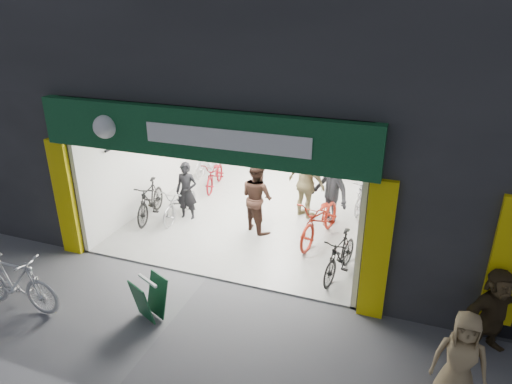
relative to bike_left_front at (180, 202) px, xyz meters
The scene contains 17 objects.
ground 2.91m from the bike_left_front, 51.28° to the right, with size 60.00×60.00×0.00m, color #56565B.
building 5.47m from the bike_left_front, 45.35° to the left, with size 17.00×10.27×8.00m.
bike_left_front is the anchor object (origin of this frame).
bike_left_midfront 0.76m from the bike_left_front, 157.87° to the right, with size 0.48×1.69×1.02m, color black.
bike_left_midback 2.11m from the bike_left_front, 90.00° to the left, with size 0.57×1.65×0.87m, color maroon.
bike_left_back 3.19m from the bike_left_front, 102.66° to the left, with size 0.46×1.62×0.97m, color silver.
bike_right_front 4.48m from the bike_left_front, 16.18° to the right, with size 0.45×1.58×0.95m, color black.
bike_right_mid 3.60m from the bike_left_front, ahead, with size 0.71×2.03×1.07m, color maroon.
bike_right_back 4.77m from the bike_left_front, 25.68° to the left, with size 0.43×1.54×0.92m, color #AAA9AE.
parked_bike 4.39m from the bike_left_front, 103.16° to the right, with size 0.53×1.87×1.13m, color silver.
customer_a 0.38m from the bike_left_front, ahead, with size 0.56×0.37×1.53m, color black.
customer_b 2.11m from the bike_left_front, ahead, with size 0.85×0.67×1.76m, color #392219.
customer_c 3.79m from the bike_left_front, 16.90° to the left, with size 1.17×0.67×1.81m, color black.
customer_d 3.24m from the bike_left_front, 20.57° to the left, with size 1.10×0.46×1.89m, color olive.
pedestrian_near 7.46m from the bike_left_front, 31.07° to the right, with size 0.73×0.47×1.49m, color #907954.
pedestrian_far 7.39m from the bike_left_front, 20.17° to the right, with size 1.38×0.44×1.49m, color #3C2E1B.
sandwich_board 3.97m from the bike_left_front, 69.12° to the right, with size 0.66×0.67×0.77m.
Camera 1 is at (3.61, -7.01, 5.26)m, focal length 32.00 mm.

